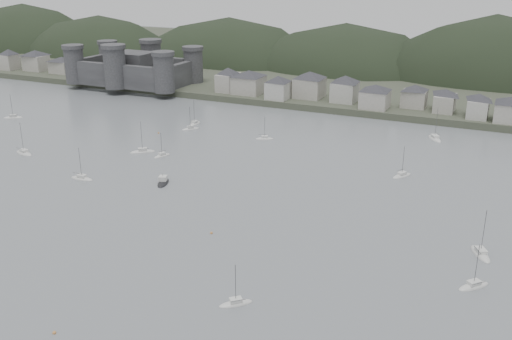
% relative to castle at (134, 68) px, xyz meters
% --- Properties ---
extents(ground, '(900.00, 900.00, 0.00)m').
position_rel_castle_xyz_m(ground, '(120.00, -179.80, -10.96)').
color(ground, slate).
rests_on(ground, ground).
extents(far_shore_land, '(900.00, 250.00, 3.00)m').
position_rel_castle_xyz_m(far_shore_land, '(120.00, 115.20, -9.46)').
color(far_shore_land, '#383D2D').
rests_on(far_shore_land, ground).
extents(forested_ridge, '(851.55, 103.94, 102.57)m').
position_rel_castle_xyz_m(forested_ridge, '(124.83, 89.60, -22.25)').
color(forested_ridge, black).
rests_on(forested_ridge, ground).
extents(castle, '(66.00, 43.00, 20.00)m').
position_rel_castle_xyz_m(castle, '(0.00, 0.00, 0.00)').
color(castle, '#333335').
rests_on(castle, far_shore_land).
extents(waterfront_town, '(451.48, 28.46, 12.92)m').
position_rel_castle_xyz_m(waterfront_town, '(170.59, 3.54, -2.30)').
color(waterfront_town, '#9B988E').
rests_on(waterfront_town, far_shore_land).
extents(moored_fleet, '(238.95, 178.99, 13.24)m').
position_rel_castle_xyz_m(moored_fleet, '(125.06, -105.47, -10.79)').
color(moored_fleet, silver).
rests_on(moored_fleet, ground).
extents(motor_launch_far, '(5.71, 8.88, 3.99)m').
position_rel_castle_xyz_m(motor_launch_far, '(92.34, -112.41, -10.68)').
color(motor_launch_far, black).
rests_on(motor_launch_far, ground).
extents(mooring_buoys, '(136.45, 133.24, 0.70)m').
position_rel_castle_xyz_m(mooring_buoys, '(126.88, -142.91, -10.81)').
color(mooring_buoys, '#CF8945').
rests_on(mooring_buoys, ground).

